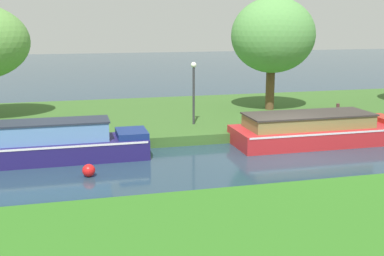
{
  "coord_description": "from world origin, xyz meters",
  "views": [
    {
      "loc": [
        -7.61,
        -15.69,
        4.78
      ],
      "look_at": [
        -3.32,
        1.2,
        0.9
      ],
      "focal_mm": 44.8,
      "sensor_mm": 36.0,
      "label": 1
    }
  ],
  "objects": [
    {
      "name": "channel_buoy",
      "position": [
        -7.22,
        -0.92,
        0.2
      ],
      "size": [
        0.41,
        0.41,
        0.41
      ],
      "primitive_type": "sphere",
      "color": "red",
      "rests_on": "ground_plane"
    },
    {
      "name": "red_barge",
      "position": [
        1.86,
        1.2,
        0.54
      ],
      "size": [
        6.99,
        2.37,
        1.24
      ],
      "color": "red",
      "rests_on": "ground_plane"
    },
    {
      "name": "navy_narrowboat",
      "position": [
        -8.83,
        1.2,
        0.69
      ],
      "size": [
        7.1,
        1.69,
        1.99
      ],
      "color": "navy",
      "rests_on": "ground_plane"
    },
    {
      "name": "lamp_post",
      "position": [
        -2.51,
        4.14,
        2.12
      ],
      "size": [
        0.24,
        0.24,
        2.7
      ],
      "color": "#333338",
      "rests_on": "riverbank_far"
    },
    {
      "name": "mooring_post_far",
      "position": [
        3.67,
        2.75,
        0.84
      ],
      "size": [
        0.15,
        0.15,
        0.88
      ],
      "primitive_type": "cylinder",
      "color": "#4F3031",
      "rests_on": "riverbank_far"
    },
    {
      "name": "willow_tree_centre",
      "position": [
        2.15,
        6.53,
        4.1
      ],
      "size": [
        4.19,
        3.72,
        5.56
      ],
      "color": "brown",
      "rests_on": "riverbank_far"
    },
    {
      "name": "ground_plane",
      "position": [
        0.0,
        0.0,
        0.0
      ],
      "size": [
        120.0,
        120.0,
        0.0
      ],
      "primitive_type": "plane",
      "color": "#223A4B"
    },
    {
      "name": "riverbank_far",
      "position": [
        0.0,
        7.0,
        0.2
      ],
      "size": [
        72.0,
        10.0,
        0.4
      ],
      "primitive_type": "cube",
      "color": "#3A6428",
      "rests_on": "ground_plane"
    }
  ]
}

